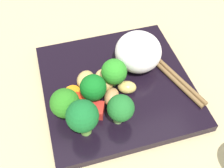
% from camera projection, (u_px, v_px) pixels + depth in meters
% --- Properties ---
extents(ground_plane, '(1.10, 1.10, 0.02)m').
position_uv_depth(ground_plane, '(117.00, 91.00, 0.54)').
color(ground_plane, tan).
extents(square_plate, '(0.28, 0.28, 0.02)m').
position_uv_depth(square_plate, '(117.00, 85.00, 0.52)').
color(square_plate, black).
rests_on(square_plate, ground_plane).
extents(rice_mound, '(0.12, 0.12, 0.07)m').
position_uv_depth(rice_mound, '(138.00, 52.00, 0.51)').
color(rice_mound, white).
rests_on(rice_mound, square_plate).
extents(broccoli_floret_0, '(0.05, 0.05, 0.06)m').
position_uv_depth(broccoli_floret_0, '(93.00, 88.00, 0.46)').
color(broccoli_floret_0, '#63AA56').
rests_on(broccoli_floret_0, square_plate).
extents(broccoli_floret_1, '(0.04, 0.04, 0.06)m').
position_uv_depth(broccoli_floret_1, '(121.00, 109.00, 0.43)').
color(broccoli_floret_1, '#82B260').
rests_on(broccoli_floret_1, square_plate).
extents(broccoli_floret_2, '(0.05, 0.05, 0.06)m').
position_uv_depth(broccoli_floret_2, '(65.00, 103.00, 0.44)').
color(broccoli_floret_2, '#68AD42').
rests_on(broccoli_floret_2, square_plate).
extents(broccoli_floret_3, '(0.05, 0.05, 0.06)m').
position_uv_depth(broccoli_floret_3, '(114.00, 72.00, 0.48)').
color(broccoli_floret_3, '#61A655').
rests_on(broccoli_floret_3, square_plate).
extents(broccoli_floret_4, '(0.05, 0.05, 0.07)m').
position_uv_depth(broccoli_floret_4, '(83.00, 117.00, 0.41)').
color(broccoli_floret_4, '#74B046').
rests_on(broccoli_floret_4, square_plate).
extents(carrot_slice_0, '(0.03, 0.03, 0.01)m').
position_uv_depth(carrot_slice_0, '(118.00, 108.00, 0.47)').
color(carrot_slice_0, orange).
rests_on(carrot_slice_0, square_plate).
extents(carrot_slice_1, '(0.03, 0.03, 0.01)m').
position_uv_depth(carrot_slice_1, '(72.00, 90.00, 0.50)').
color(carrot_slice_1, orange).
rests_on(carrot_slice_1, square_plate).
extents(carrot_slice_2, '(0.03, 0.03, 0.01)m').
position_uv_depth(carrot_slice_2, '(93.00, 91.00, 0.50)').
color(carrot_slice_2, orange).
rests_on(carrot_slice_2, square_plate).
extents(carrot_slice_3, '(0.03, 0.03, 0.00)m').
position_uv_depth(carrot_slice_3, '(84.00, 114.00, 0.47)').
color(carrot_slice_3, orange).
rests_on(carrot_slice_3, square_plate).
extents(pepper_chunk_0, '(0.04, 0.04, 0.02)m').
position_uv_depth(pepper_chunk_0, '(96.00, 110.00, 0.46)').
color(pepper_chunk_0, red).
rests_on(pepper_chunk_0, square_plate).
extents(pepper_chunk_1, '(0.03, 0.03, 0.01)m').
position_uv_depth(pepper_chunk_1, '(80.00, 99.00, 0.48)').
color(pepper_chunk_1, red).
rests_on(pepper_chunk_1, square_plate).
extents(chicken_piece_0, '(0.05, 0.05, 0.03)m').
position_uv_depth(chicken_piece_0, '(86.00, 79.00, 0.50)').
color(chicken_piece_0, tan).
rests_on(chicken_piece_0, square_plate).
extents(chicken_piece_1, '(0.03, 0.04, 0.03)m').
position_uv_depth(chicken_piece_1, '(103.00, 85.00, 0.49)').
color(chicken_piece_1, tan).
rests_on(chicken_piece_1, square_plate).
extents(chicken_piece_2, '(0.04, 0.04, 0.03)m').
position_uv_depth(chicken_piece_2, '(112.00, 97.00, 0.48)').
color(chicken_piece_2, '#B8804F').
rests_on(chicken_piece_2, square_plate).
extents(chicken_piece_3, '(0.03, 0.04, 0.02)m').
position_uv_depth(chicken_piece_3, '(127.00, 87.00, 0.49)').
color(chicken_piece_3, tan).
rests_on(chicken_piece_3, square_plate).
extents(chicken_piece_4, '(0.03, 0.04, 0.02)m').
position_uv_depth(chicken_piece_4, '(103.00, 75.00, 0.51)').
color(chicken_piece_4, tan).
rests_on(chicken_piece_4, square_plate).
extents(chopstick_pair, '(0.21, 0.08, 0.01)m').
position_uv_depth(chopstick_pair, '(164.00, 67.00, 0.53)').
color(chopstick_pair, brown).
rests_on(chopstick_pair, square_plate).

